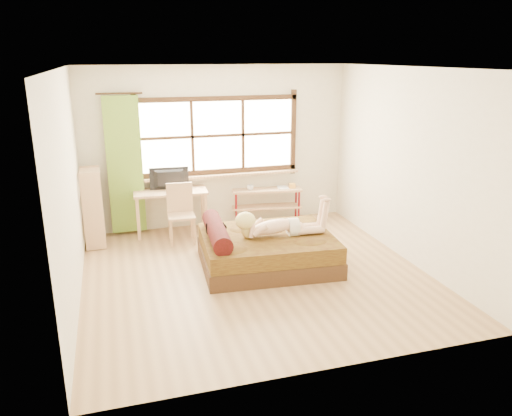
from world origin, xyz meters
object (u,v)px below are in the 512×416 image
object	(u,v)px
bed	(264,249)
woman	(279,216)
pipe_shelf	(267,198)
desk	(171,196)
chair	(181,209)
bookshelf	(93,207)
kitten	(215,230)

from	to	relation	value
bed	woman	distance (m)	0.52
woman	pipe_shelf	size ratio (longest dim) A/B	1.03
desk	chair	xyz separation A→B (m)	(0.11, -0.37, -0.12)
chair	pipe_shelf	xyz separation A→B (m)	(1.59, 0.48, -0.07)
desk	chair	bearing A→B (deg)	-70.59
bookshelf	bed	bearing A→B (deg)	-34.87
bed	woman	xyz separation A→B (m)	(0.19, -0.05, 0.48)
kitten	woman	bearing A→B (deg)	-5.68
woman	bookshelf	distance (m)	2.93
chair	bed	bearing A→B (deg)	-50.81
kitten	desk	size ratio (longest dim) A/B	0.23
woman	desk	bearing A→B (deg)	129.84
kitten	desk	world-z (taller)	desk
bed	kitten	xyz separation A→B (m)	(-0.68, 0.10, 0.32)
kitten	chair	world-z (taller)	chair
bed	chair	size ratio (longest dim) A/B	2.08
desk	bookshelf	distance (m)	1.23
kitten	bookshelf	distance (m)	2.14
bed	kitten	world-z (taller)	bed
woman	bookshelf	bearing A→B (deg)	151.79
kitten	bookshelf	xyz separation A→B (m)	(-1.61, 1.42, 0.05)
pipe_shelf	bookshelf	world-z (taller)	bookshelf
chair	bookshelf	size ratio (longest dim) A/B	0.77
woman	desk	size ratio (longest dim) A/B	1.06
bookshelf	chair	bearing A→B (deg)	-8.82
woman	desk	xyz separation A→B (m)	(-1.27, 1.76, -0.09)
pipe_shelf	bookshelf	distance (m)	2.93
bed	kitten	size ratio (longest dim) A/B	7.03
bed	desk	xyz separation A→B (m)	(-1.07, 1.71, 0.39)
pipe_shelf	desk	bearing A→B (deg)	-167.66
woman	pipe_shelf	world-z (taller)	woman
bed	bookshelf	size ratio (longest dim) A/B	1.60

